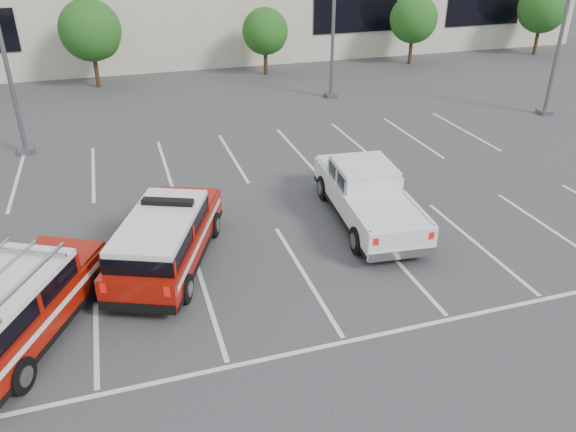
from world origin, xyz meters
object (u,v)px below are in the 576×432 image
at_px(tree_mid_left, 92,32).
at_px(white_pickup, 367,200).
at_px(light_pole_right, 568,3).
at_px(tree_right, 414,20).
at_px(tree_far_right, 543,10).
at_px(tree_mid_right, 266,33).
at_px(fire_chief_suv, 167,242).
at_px(ladder_suv, 18,311).

distance_m(tree_mid_left, white_pickup, 21.25).
bearing_deg(light_pole_right, tree_right, 94.31).
bearing_deg(tree_far_right, tree_mid_right, -180.00).
height_order(tree_mid_right, light_pole_right, light_pole_right).
xyz_separation_m(light_pole_right, fire_chief_suv, (-19.42, -8.43, -4.44)).
xyz_separation_m(tree_mid_left, fire_chief_suv, (1.49, -20.47, -2.29)).
distance_m(light_pole_right, fire_chief_suv, 21.63).
height_order(light_pole_right, ladder_suv, light_pole_right).
distance_m(tree_right, ladder_suv, 31.60).
bearing_deg(tree_mid_right, ladder_suv, -118.07).
relative_size(tree_right, light_pole_right, 0.43).
xyz_separation_m(tree_mid_right, white_pickup, (-2.19, -19.62, -1.80)).
xyz_separation_m(tree_far_right, ladder_suv, (-32.04, -22.56, -2.26)).
bearing_deg(tree_mid_left, white_pickup, -68.30).
height_order(tree_mid_left, fire_chief_suv, tree_mid_left).
distance_m(tree_mid_left, tree_right, 20.00).
distance_m(tree_far_right, light_pole_right, 15.24).
height_order(tree_far_right, fire_chief_suv, tree_far_right).
bearing_deg(fire_chief_suv, white_pickup, 30.67).
height_order(tree_right, white_pickup, tree_right).
xyz_separation_m(fire_chief_suv, white_pickup, (6.32, 0.85, -0.05)).
relative_size(tree_mid_left, ladder_suv, 0.92).
bearing_deg(tree_mid_left, tree_right, -0.00).
height_order(tree_mid_left, ladder_suv, tree_mid_left).
bearing_deg(ladder_suv, light_pole_right, 51.80).
distance_m(tree_right, light_pole_right, 12.32).
distance_m(tree_right, white_pickup, 23.19).
bearing_deg(ladder_suv, tree_far_right, 62.33).
height_order(tree_mid_right, white_pickup, tree_mid_right).
xyz_separation_m(tree_mid_right, tree_far_right, (20.00, 0.00, 0.54)).
relative_size(tree_mid_right, fire_chief_suv, 0.72).
relative_size(tree_mid_left, tree_right, 1.10).
distance_m(tree_far_right, fire_chief_suv, 35.18).
distance_m(fire_chief_suv, white_pickup, 6.38).
height_order(white_pickup, ladder_suv, ladder_suv).
relative_size(tree_mid_left, fire_chief_suv, 0.88).
relative_size(tree_far_right, ladder_suv, 0.92).
xyz_separation_m(tree_mid_left, white_pickup, (7.81, -19.62, -2.34)).
bearing_deg(light_pole_right, white_pickup, -149.96).
relative_size(tree_far_right, white_pickup, 0.82).
distance_m(tree_mid_left, tree_mid_right, 10.01).
bearing_deg(fire_chief_suv, tree_far_right, 58.68).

